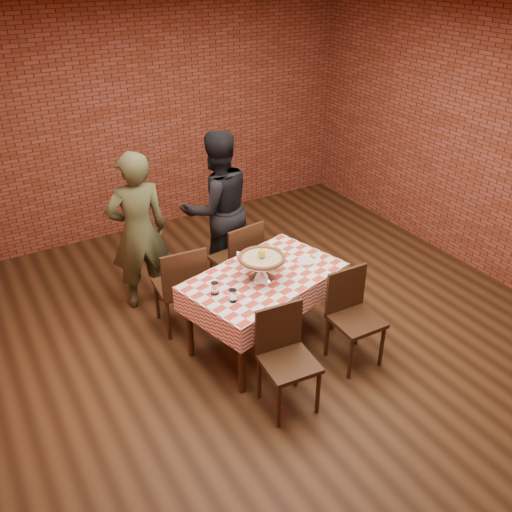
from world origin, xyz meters
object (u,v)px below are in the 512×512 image
at_px(water_glass_left, 233,296).
at_px(water_glass_right, 215,288).
at_px(table, 264,310).
at_px(pizza_stand, 262,268).
at_px(chair_near_left, 289,363).
at_px(pizza, 262,258).
at_px(diner_olive, 138,232).
at_px(chair_far_left, 179,285).
at_px(chair_near_right, 356,321).
at_px(diner_black, 217,208).
at_px(chair_far_right, 236,259).
at_px(condiment_caddy, 243,256).

height_order(water_glass_left, water_glass_right, same).
height_order(table, pizza_stand, pizza_stand).
distance_m(water_glass_left, chair_near_left, 0.73).
bearing_deg(pizza, pizza_stand, 0.00).
bearing_deg(table, diner_olive, 120.88).
xyz_separation_m(water_glass_left, diner_olive, (-0.29, 1.45, 0.03)).
height_order(water_glass_left, chair_near_left, chair_near_left).
xyz_separation_m(water_glass_right, chair_far_left, (-0.04, 0.71, -0.35)).
bearing_deg(chair_near_right, chair_far_left, 132.12).
distance_m(water_glass_left, water_glass_right, 0.19).
relative_size(chair_near_right, diner_black, 0.52).
bearing_deg(diner_black, pizza_stand, 81.03).
bearing_deg(pizza_stand, chair_near_right, -46.91).
height_order(chair_far_right, diner_black, diner_black).
relative_size(water_glass_left, water_glass_right, 1.00).
distance_m(pizza, chair_far_right, 1.01).
bearing_deg(table, water_glass_left, -153.63).
distance_m(water_glass_right, condiment_caddy, 0.56).
relative_size(water_glass_left, chair_near_right, 0.12).
bearing_deg(condiment_caddy, water_glass_left, -162.47).
height_order(diner_olive, diner_black, diner_black).
relative_size(water_glass_right, chair_far_right, 0.12).
relative_size(pizza_stand, water_glass_right, 3.82).
height_order(chair_far_left, diner_black, diner_black).
distance_m(table, chair_near_right, 0.87).
distance_m(chair_near_left, chair_near_right, 0.85).
bearing_deg(chair_near_left, diner_black, 82.94).
relative_size(chair_near_left, diner_olive, 0.53).
bearing_deg(water_glass_right, chair_far_left, 93.20).
bearing_deg(water_glass_left, chair_near_left, -73.86).
height_order(pizza_stand, pizza, pizza).
bearing_deg(condiment_caddy, pizza, -120.56).
relative_size(pizza, chair_far_right, 0.46).
bearing_deg(pizza_stand, chair_near_left, -106.01).
bearing_deg(diner_black, chair_far_left, 40.68).
distance_m(table, chair_near_left, 0.87).
distance_m(pizza_stand, chair_near_left, 0.93).
xyz_separation_m(table, water_glass_left, (-0.44, -0.22, 0.44)).
bearing_deg(chair_far_right, pizza, 70.23).
bearing_deg(pizza, chair_far_left, 127.36).
xyz_separation_m(pizza_stand, chair_far_right, (0.20, 0.86, -0.39)).
distance_m(condiment_caddy, chair_near_left, 1.18).
bearing_deg(chair_near_left, diner_olive, 108.09).
distance_m(pizza_stand, chair_far_right, 0.97).
relative_size(table, water_glass_right, 12.72).
relative_size(pizza_stand, chair_near_left, 0.47).
bearing_deg(chair_near_right, chair_far_right, 106.87).
distance_m(water_glass_right, chair_near_left, 0.89).
distance_m(water_glass_right, chair_far_right, 1.17).
xyz_separation_m(pizza, condiment_caddy, (-0.02, 0.29, -0.12)).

